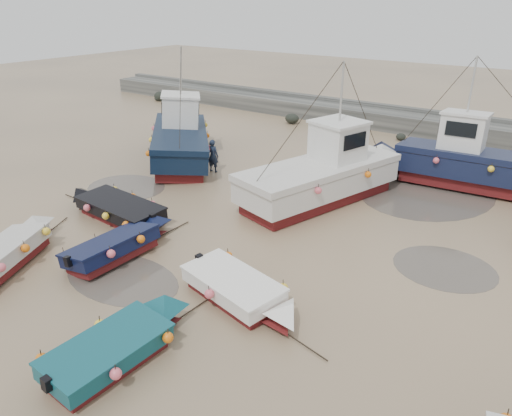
{
  "coord_description": "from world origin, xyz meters",
  "views": [
    {
      "loc": [
        9.84,
        -11.96,
        8.87
      ],
      "look_at": [
        -0.23,
        2.19,
        1.4
      ],
      "focal_mm": 35.0,
      "sensor_mm": 36.0,
      "label": 1
    }
  ],
  "objects_px": {
    "dinghy_4": "(115,206)",
    "cabin_boat_1": "(329,172)",
    "dinghy_5": "(241,289)",
    "person": "(214,172)",
    "cabin_boat_0": "(179,137)",
    "dinghy_0": "(6,252)",
    "dinghy_2": "(118,342)",
    "dinghy_1": "(121,243)",
    "cabin_boat_2": "(467,161)"
  },
  "relations": [
    {
      "from": "cabin_boat_1",
      "to": "cabin_boat_2",
      "type": "bearing_deg",
      "value": 64.28
    },
    {
      "from": "dinghy_5",
      "to": "cabin_boat_0",
      "type": "height_order",
      "value": "cabin_boat_0"
    },
    {
      "from": "dinghy_5",
      "to": "cabin_boat_0",
      "type": "relative_size",
      "value": 0.6
    },
    {
      "from": "dinghy_1",
      "to": "cabin_boat_2",
      "type": "xyz_separation_m",
      "value": [
        8.25,
        14.78,
        0.76
      ]
    },
    {
      "from": "dinghy_0",
      "to": "person",
      "type": "bearing_deg",
      "value": 66.87
    },
    {
      "from": "cabin_boat_1",
      "to": "dinghy_4",
      "type": "bearing_deg",
      "value": -115.95
    },
    {
      "from": "dinghy_4",
      "to": "person",
      "type": "bearing_deg",
      "value": 7.95
    },
    {
      "from": "dinghy_1",
      "to": "dinghy_5",
      "type": "xyz_separation_m",
      "value": [
        5.43,
        0.06,
        -0.0
      ]
    },
    {
      "from": "dinghy_2",
      "to": "cabin_boat_2",
      "type": "distance_m",
      "value": 19.03
    },
    {
      "from": "dinghy_0",
      "to": "dinghy_2",
      "type": "distance_m",
      "value": 7.17
    },
    {
      "from": "dinghy_1",
      "to": "person",
      "type": "height_order",
      "value": "dinghy_1"
    },
    {
      "from": "dinghy_4",
      "to": "cabin_boat_2",
      "type": "relative_size",
      "value": 0.6
    },
    {
      "from": "dinghy_0",
      "to": "dinghy_2",
      "type": "xyz_separation_m",
      "value": [
        7.1,
        -1.04,
        0.02
      ]
    },
    {
      "from": "dinghy_0",
      "to": "dinghy_1",
      "type": "xyz_separation_m",
      "value": [
        2.74,
        2.79,
        0.02
      ]
    },
    {
      "from": "dinghy_5",
      "to": "cabin_boat_1",
      "type": "height_order",
      "value": "cabin_boat_1"
    },
    {
      "from": "cabin_boat_2",
      "to": "person",
      "type": "bearing_deg",
      "value": 111.14
    },
    {
      "from": "dinghy_4",
      "to": "cabin_boat_1",
      "type": "xyz_separation_m",
      "value": [
        6.39,
        7.2,
        0.76
      ]
    },
    {
      "from": "dinghy_5",
      "to": "person",
      "type": "xyz_separation_m",
      "value": [
        -8.81,
        9.18,
        -0.55
      ]
    },
    {
      "from": "cabin_boat_0",
      "to": "person",
      "type": "relative_size",
      "value": 5.24
    },
    {
      "from": "cabin_boat_2",
      "to": "dinghy_4",
      "type": "bearing_deg",
      "value": 134.15
    },
    {
      "from": "dinghy_5",
      "to": "person",
      "type": "distance_m",
      "value": 12.73
    },
    {
      "from": "cabin_boat_2",
      "to": "person",
      "type": "distance_m",
      "value": 12.95
    },
    {
      "from": "cabin_boat_0",
      "to": "dinghy_0",
      "type": "bearing_deg",
      "value": -116.46
    },
    {
      "from": "dinghy_1",
      "to": "cabin_boat_0",
      "type": "xyz_separation_m",
      "value": [
        -6.54,
        9.95,
        0.74
      ]
    },
    {
      "from": "dinghy_2",
      "to": "dinghy_4",
      "type": "xyz_separation_m",
      "value": [
        -7.26,
        6.01,
        -0.02
      ]
    },
    {
      "from": "cabin_boat_1",
      "to": "person",
      "type": "relative_size",
      "value": 6.31
    },
    {
      "from": "dinghy_4",
      "to": "cabin_boat_2",
      "type": "height_order",
      "value": "cabin_boat_2"
    },
    {
      "from": "dinghy_2",
      "to": "person",
      "type": "bearing_deg",
      "value": 122.11
    },
    {
      "from": "dinghy_1",
      "to": "person",
      "type": "bearing_deg",
      "value": 110.2
    },
    {
      "from": "dinghy_5",
      "to": "person",
      "type": "height_order",
      "value": "dinghy_5"
    },
    {
      "from": "dinghy_0",
      "to": "cabin_boat_0",
      "type": "distance_m",
      "value": 13.32
    },
    {
      "from": "dinghy_0",
      "to": "person",
      "type": "distance_m",
      "value": 12.06
    },
    {
      "from": "dinghy_1",
      "to": "cabin_boat_2",
      "type": "distance_m",
      "value": 16.94
    },
    {
      "from": "dinghy_2",
      "to": "dinghy_4",
      "type": "bearing_deg",
      "value": 141.88
    },
    {
      "from": "dinghy_2",
      "to": "cabin_boat_1",
      "type": "height_order",
      "value": "cabin_boat_1"
    },
    {
      "from": "dinghy_4",
      "to": "cabin_boat_2",
      "type": "distance_m",
      "value": 16.85
    },
    {
      "from": "dinghy_0",
      "to": "dinghy_4",
      "type": "distance_m",
      "value": 4.98
    },
    {
      "from": "dinghy_2",
      "to": "dinghy_5",
      "type": "relative_size",
      "value": 0.98
    },
    {
      "from": "dinghy_1",
      "to": "person",
      "type": "xyz_separation_m",
      "value": [
        -3.38,
        9.24,
        -0.55
      ]
    },
    {
      "from": "dinghy_1",
      "to": "dinghy_5",
      "type": "relative_size",
      "value": 1.02
    },
    {
      "from": "cabin_boat_1",
      "to": "dinghy_0",
      "type": "bearing_deg",
      "value": -101.44
    },
    {
      "from": "dinghy_2",
      "to": "dinghy_5",
      "type": "xyz_separation_m",
      "value": [
        1.07,
        3.89,
        -0.0
      ]
    },
    {
      "from": "dinghy_5",
      "to": "dinghy_0",
      "type": "bearing_deg",
      "value": -57.56
    },
    {
      "from": "dinghy_0",
      "to": "person",
      "type": "xyz_separation_m",
      "value": [
        -0.64,
        12.03,
        -0.54
      ]
    },
    {
      "from": "dinghy_0",
      "to": "cabin_boat_1",
      "type": "height_order",
      "value": "cabin_boat_1"
    },
    {
      "from": "dinghy_0",
      "to": "cabin_boat_2",
      "type": "relative_size",
      "value": 0.57
    },
    {
      "from": "dinghy_2",
      "to": "cabin_boat_1",
      "type": "bearing_deg",
      "value": 95.25
    },
    {
      "from": "person",
      "to": "dinghy_5",
      "type": "bearing_deg",
      "value": 125.47
    },
    {
      "from": "dinghy_2",
      "to": "dinghy_5",
      "type": "distance_m",
      "value": 4.04
    },
    {
      "from": "dinghy_1",
      "to": "dinghy_5",
      "type": "distance_m",
      "value": 5.43
    }
  ]
}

